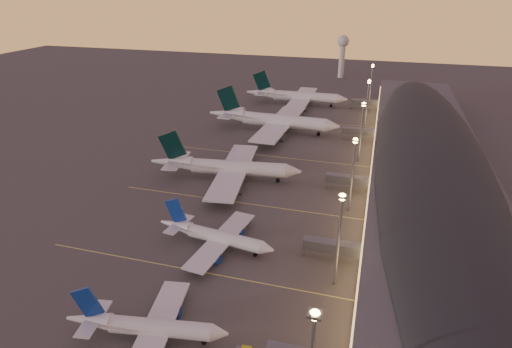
# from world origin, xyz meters

# --- Properties ---
(ground) EXTENTS (700.00, 700.00, 0.00)m
(ground) POSITION_xyz_m (0.00, 0.00, 0.00)
(ground) COLOR #413E3C
(airliner_narrow_south) EXTENTS (35.72, 32.25, 12.77)m
(airliner_narrow_south) POSITION_xyz_m (-0.50, -29.81, 3.30)
(airliner_narrow_south) COLOR silver
(airliner_narrow_south) RESTS_ON ground
(airliner_narrow_north) EXTENTS (36.88, 33.18, 13.17)m
(airliner_narrow_north) POSITION_xyz_m (0.58, 7.44, 3.40)
(airliner_narrow_north) COLOR silver
(airliner_narrow_north) RESTS_ON ground
(airliner_wide_near) EXTENTS (59.37, 54.53, 19.00)m
(airliner_wide_near) POSITION_xyz_m (-12.48, 52.17, 4.89)
(airliner_wide_near) COLOR silver
(airliner_wide_near) RESTS_ON ground
(airliner_wide_mid) EXTENTS (69.21, 63.00, 22.16)m
(airliner_wide_mid) POSITION_xyz_m (-9.30, 114.12, 5.71)
(airliner_wide_mid) COLOR silver
(airliner_wide_mid) RESTS_ON ground
(airliner_wide_far) EXTENTS (63.34, 57.47, 20.32)m
(airliner_wide_far) POSITION_xyz_m (-7.96, 168.34, 5.23)
(airliner_wide_far) COLOR silver
(airliner_wide_far) RESTS_ON ground
(terminal_building) EXTENTS (56.35, 255.00, 17.46)m
(terminal_building) POSITION_xyz_m (61.84, 72.47, 8.78)
(terminal_building) COLOR #4D4E52
(terminal_building) RESTS_ON ground
(light_masts) EXTENTS (2.20, 217.20, 25.90)m
(light_masts) POSITION_xyz_m (36.00, 65.00, 17.55)
(light_masts) COLOR slate
(light_masts) RESTS_ON ground
(radar_tower) EXTENTS (9.00, 9.00, 32.50)m
(radar_tower) POSITION_xyz_m (10.00, 260.00, 21.87)
(radar_tower) COLOR silver
(radar_tower) RESTS_ON ground
(lane_markings) EXTENTS (90.00, 180.36, 0.00)m
(lane_markings) POSITION_xyz_m (0.00, 40.00, 0.01)
(lane_markings) COLOR #D8C659
(lane_markings) RESTS_ON ground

